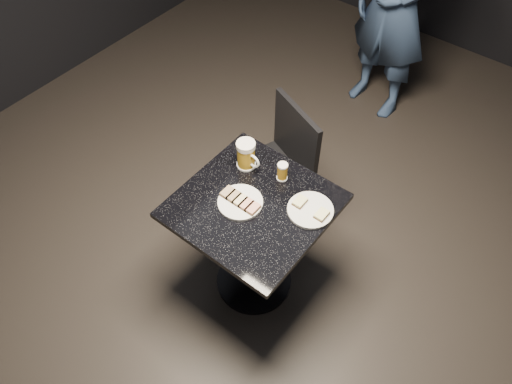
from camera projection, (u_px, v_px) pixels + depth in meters
floor at (254, 281)px, 2.97m from camera, size 6.00×6.00×0.00m
plate_large at (240, 202)px, 2.39m from camera, size 0.22×0.22×0.01m
plate_small at (310, 210)px, 2.36m from camera, size 0.22×0.22×0.01m
patron at (397, 5)px, 3.35m from camera, size 0.66×0.48×1.68m
table at (254, 232)px, 2.58m from camera, size 0.70×0.70×0.75m
beer_mug at (246, 155)px, 2.49m from camera, size 0.14×0.10×0.16m
beer_tumbler at (282, 171)px, 2.46m from camera, size 0.06×0.06×0.10m
chair at (277, 165)px, 2.89m from camera, size 0.53×0.53×0.87m
canapes_on_plate_large at (240, 200)px, 2.38m from camera, size 0.20×0.07×0.02m
canapes_on_plate_small at (311, 208)px, 2.35m from camera, size 0.17×0.07×0.02m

